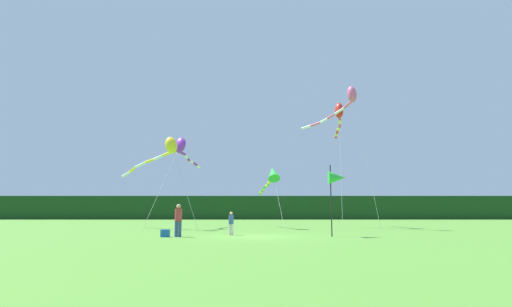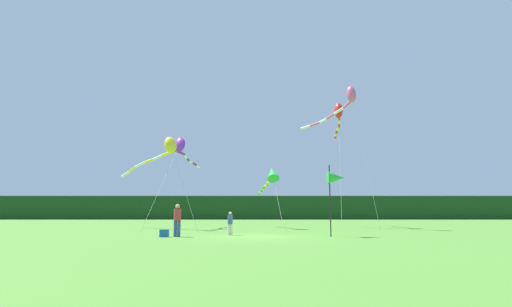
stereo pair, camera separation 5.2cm
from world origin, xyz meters
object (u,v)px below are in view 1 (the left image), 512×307
object	(u,v)px
banner_flag_pole	(338,178)
person_child	(232,222)
cooler_box	(167,233)
kite_purple	(183,148)
kite_green	(273,175)
kite_yellow	(166,150)
kite_red	(340,114)
person_adult	(180,218)
kite_rainbow	(346,101)

from	to	relation	value
banner_flag_pole	person_child	bearing A→B (deg)	167.61
cooler_box	kite_purple	distance (m)	12.47
person_child	kite_purple	distance (m)	11.71
banner_flag_pole	kite_green	bearing A→B (deg)	107.61
cooler_box	kite_yellow	size ratio (longest dim) A/B	0.06
kite_yellow	banner_flag_pole	bearing A→B (deg)	-36.95
kite_red	kite_purple	world-z (taller)	kite_red
kite_purple	person_adult	bearing A→B (deg)	-79.78
banner_flag_pole	kite_purple	bearing A→B (deg)	134.50
kite_yellow	kite_rainbow	size ratio (longest dim) A/B	0.68
person_adult	banner_flag_pole	distance (m)	8.61
person_adult	kite_green	world-z (taller)	kite_green
kite_green	kite_red	xyz separation A→B (m)	(5.91, 2.63, 5.53)
kite_green	person_child	bearing A→B (deg)	-107.16
cooler_box	kite_red	world-z (taller)	kite_red
cooler_box	kite_yellow	distance (m)	10.60
kite_rainbow	kite_green	bearing A→B (deg)	178.68
kite_yellow	kite_red	size ratio (longest dim) A/B	0.70
person_adult	kite_green	xyz separation A→B (m)	(5.26, 9.91, 3.12)
banner_flag_pole	kite_green	world-z (taller)	kite_green
kite_rainbow	kite_purple	size ratio (longest dim) A/B	1.35
kite_yellow	kite_purple	size ratio (longest dim) A/B	0.92
cooler_box	kite_purple	world-z (taller)	kite_purple
person_child	banner_flag_pole	distance (m)	6.27
kite_green	kite_yellow	bearing A→B (deg)	-170.60
cooler_box	banner_flag_pole	world-z (taller)	banner_flag_pole
cooler_box	kite_yellow	bearing A→B (deg)	103.93
banner_flag_pole	kite_green	distance (m)	10.23
kite_green	kite_red	world-z (taller)	kite_red
kite_rainbow	kite_red	xyz separation A→B (m)	(0.07, 2.77, -0.38)
banner_flag_pole	kite_rainbow	bearing A→B (deg)	73.88
person_child	kite_yellow	size ratio (longest dim) A/B	0.17
banner_flag_pole	kite_red	distance (m)	14.25
person_child	kite_yellow	distance (m)	10.34
person_adult	kite_yellow	bearing A→B (deg)	107.98
person_child	kite_yellow	world-z (taller)	kite_yellow
person_child	kite_yellow	xyz separation A→B (m)	(-5.44, 7.12, 5.15)
person_child	kite_rainbow	world-z (taller)	kite_rainbow
person_adult	person_child	size ratio (longest dim) A/B	1.32
banner_flag_pole	kite_green	size ratio (longest dim) A/B	0.49
kite_purple	kite_green	bearing A→B (deg)	-5.90
kite_yellow	kite_purple	bearing A→B (deg)	67.42
kite_rainbow	kite_red	distance (m)	2.79
person_child	kite_red	xyz separation A→B (m)	(8.52, 11.09, 8.88)
kite_green	kite_purple	world-z (taller)	kite_purple
kite_yellow	person_child	bearing A→B (deg)	-52.63
cooler_box	person_child	bearing A→B (deg)	25.60
kite_green	kite_rainbow	bearing A→B (deg)	-1.32
cooler_box	person_adult	bearing A→B (deg)	10.26
cooler_box	kite_green	bearing A→B (deg)	59.56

